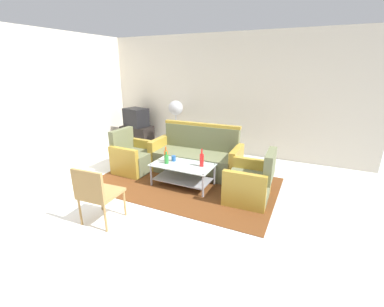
{
  "coord_description": "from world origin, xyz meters",
  "views": [
    {
      "loc": [
        1.92,
        -3.0,
        2.08
      ],
      "look_at": [
        0.12,
        0.77,
        0.65
      ],
      "focal_mm": 24.1,
      "sensor_mm": 36.0,
      "label": 1
    }
  ],
  "objects_px": {
    "cup": "(174,158)",
    "wicker_chair": "(96,191)",
    "armchair_left": "(133,158)",
    "bottle_green": "(167,159)",
    "tv_stand": "(137,135)",
    "bottle_red": "(202,160)",
    "television": "(136,117)",
    "couch": "(196,157)",
    "armchair_right": "(250,183)",
    "coffee_table": "(183,172)",
    "bottle_orange": "(166,156)",
    "pedestal_fan": "(176,111)"
  },
  "relations": [
    {
      "from": "couch",
      "to": "coffee_table",
      "type": "xyz_separation_m",
      "value": [
        0.05,
        -0.7,
        -0.04
      ]
    },
    {
      "from": "television",
      "to": "pedestal_fan",
      "type": "xyz_separation_m",
      "value": [
        1.2,
        0.05,
        0.25
      ]
    },
    {
      "from": "coffee_table",
      "to": "cup",
      "type": "distance_m",
      "value": 0.31
    },
    {
      "from": "coffee_table",
      "to": "bottle_red",
      "type": "relative_size",
      "value": 3.46
    },
    {
      "from": "couch",
      "to": "tv_stand",
      "type": "height_order",
      "value": "couch"
    },
    {
      "from": "armchair_left",
      "to": "bottle_orange",
      "type": "relative_size",
      "value": 3.02
    },
    {
      "from": "armchair_right",
      "to": "television",
      "type": "height_order",
      "value": "television"
    },
    {
      "from": "cup",
      "to": "tv_stand",
      "type": "height_order",
      "value": "tv_stand"
    },
    {
      "from": "armchair_left",
      "to": "bottle_red",
      "type": "distance_m",
      "value": 1.6
    },
    {
      "from": "armchair_right",
      "to": "bottle_orange",
      "type": "bearing_deg",
      "value": 86.96
    },
    {
      "from": "armchair_right",
      "to": "bottle_red",
      "type": "height_order",
      "value": "armchair_right"
    },
    {
      "from": "armchair_right",
      "to": "cup",
      "type": "relative_size",
      "value": 8.5
    },
    {
      "from": "bottle_orange",
      "to": "bottle_green",
      "type": "height_order",
      "value": "bottle_orange"
    },
    {
      "from": "armchair_right",
      "to": "cup",
      "type": "bearing_deg",
      "value": 84.0
    },
    {
      "from": "bottle_red",
      "to": "cup",
      "type": "bearing_deg",
      "value": 177.91
    },
    {
      "from": "armchair_left",
      "to": "bottle_orange",
      "type": "xyz_separation_m",
      "value": [
        0.89,
        -0.16,
        0.23
      ]
    },
    {
      "from": "cup",
      "to": "pedestal_fan",
      "type": "distance_m",
      "value": 2.02
    },
    {
      "from": "coffee_table",
      "to": "pedestal_fan",
      "type": "relative_size",
      "value": 0.87
    },
    {
      "from": "bottle_red",
      "to": "television",
      "type": "bearing_deg",
      "value": 147.57
    },
    {
      "from": "tv_stand",
      "to": "pedestal_fan",
      "type": "relative_size",
      "value": 0.63
    },
    {
      "from": "coffee_table",
      "to": "television",
      "type": "height_order",
      "value": "television"
    },
    {
      "from": "bottle_red",
      "to": "cup",
      "type": "distance_m",
      "value": 0.58
    },
    {
      "from": "bottle_orange",
      "to": "wicker_chair",
      "type": "bearing_deg",
      "value": -94.88
    },
    {
      "from": "coffee_table",
      "to": "tv_stand",
      "type": "height_order",
      "value": "tv_stand"
    },
    {
      "from": "armchair_left",
      "to": "cup",
      "type": "relative_size",
      "value": 8.5
    },
    {
      "from": "armchair_right",
      "to": "coffee_table",
      "type": "height_order",
      "value": "armchair_right"
    },
    {
      "from": "armchair_right",
      "to": "pedestal_fan",
      "type": "height_order",
      "value": "pedestal_fan"
    },
    {
      "from": "bottle_orange",
      "to": "television",
      "type": "distance_m",
      "value": 2.65
    },
    {
      "from": "couch",
      "to": "cup",
      "type": "bearing_deg",
      "value": 71.34
    },
    {
      "from": "pedestal_fan",
      "to": "coffee_table",
      "type": "bearing_deg",
      "value": -58.03
    },
    {
      "from": "bottle_red",
      "to": "bottle_green",
      "type": "bearing_deg",
      "value": -167.37
    },
    {
      "from": "couch",
      "to": "wicker_chair",
      "type": "height_order",
      "value": "couch"
    },
    {
      "from": "television",
      "to": "bottle_red",
      "type": "bearing_deg",
      "value": 161.99
    },
    {
      "from": "armchair_right",
      "to": "tv_stand",
      "type": "height_order",
      "value": "armchair_right"
    },
    {
      "from": "armchair_left",
      "to": "bottle_green",
      "type": "distance_m",
      "value": 1.0
    },
    {
      "from": "bottle_orange",
      "to": "cup",
      "type": "height_order",
      "value": "bottle_orange"
    },
    {
      "from": "bottle_green",
      "to": "television",
      "type": "height_order",
      "value": "television"
    },
    {
      "from": "pedestal_fan",
      "to": "wicker_chair",
      "type": "relative_size",
      "value": 1.51
    },
    {
      "from": "bottle_red",
      "to": "armchair_right",
      "type": "bearing_deg",
      "value": -4.3
    },
    {
      "from": "bottle_green",
      "to": "pedestal_fan",
      "type": "bearing_deg",
      "value": 114.08
    },
    {
      "from": "armchair_left",
      "to": "bottle_green",
      "type": "bearing_deg",
      "value": 76.88
    },
    {
      "from": "coffee_table",
      "to": "television",
      "type": "distance_m",
      "value": 2.96
    },
    {
      "from": "couch",
      "to": "television",
      "type": "distance_m",
      "value": 2.55
    },
    {
      "from": "tv_stand",
      "to": "armchair_left",
      "type": "bearing_deg",
      "value": -55.38
    },
    {
      "from": "cup",
      "to": "wicker_chair",
      "type": "height_order",
      "value": "wicker_chair"
    },
    {
      "from": "bottle_orange",
      "to": "tv_stand",
      "type": "height_order",
      "value": "bottle_orange"
    },
    {
      "from": "armchair_right",
      "to": "wicker_chair",
      "type": "xyz_separation_m",
      "value": [
        -1.71,
        -1.57,
        0.21
      ]
    },
    {
      "from": "coffee_table",
      "to": "bottle_orange",
      "type": "distance_m",
      "value": 0.43
    },
    {
      "from": "bottle_red",
      "to": "bottle_green",
      "type": "height_order",
      "value": "bottle_red"
    },
    {
      "from": "couch",
      "to": "wicker_chair",
      "type": "bearing_deg",
      "value": 77.32
    }
  ]
}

